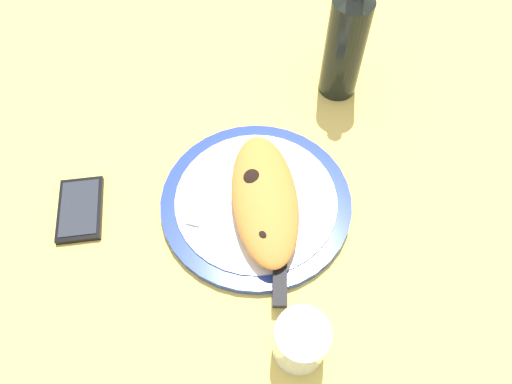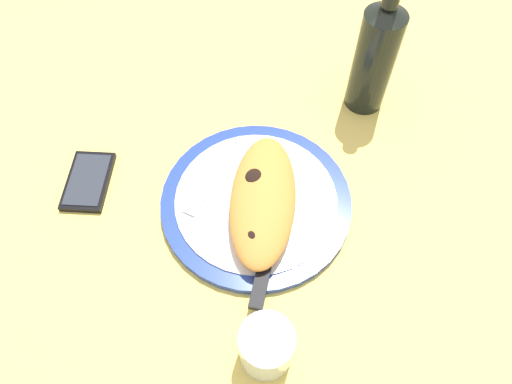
{
  "view_description": "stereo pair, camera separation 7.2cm",
  "coord_description": "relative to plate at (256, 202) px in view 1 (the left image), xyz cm",
  "views": [
    {
      "loc": [
        37.12,
        6.54,
        64.78
      ],
      "look_at": [
        0.0,
        0.0,
        3.71
      ],
      "focal_mm": 32.8,
      "sensor_mm": 36.0,
      "label": 1
    },
    {
      "loc": [
        35.21,
        13.45,
        64.78
      ],
      "look_at": [
        0.0,
        0.0,
        3.71
      ],
      "focal_mm": 32.8,
      "sensor_mm": 36.0,
      "label": 2
    }
  ],
  "objects": [
    {
      "name": "knife",
      "position": [
        9.5,
        5.17,
        1.39
      ],
      "size": [
        21.28,
        4.92,
        1.2
      ],
      "color": "silver",
      "rests_on": "plate"
    },
    {
      "name": "wine_bottle",
      "position": [
        -27.73,
        10.57,
        10.1
      ],
      "size": [
        6.92,
        6.92,
        27.69
      ],
      "color": "black",
      "rests_on": "ground_plane"
    },
    {
      "name": "plate",
      "position": [
        0.0,
        0.0,
        0.0
      ],
      "size": [
        30.2,
        30.2,
        1.71
      ],
      "color": "#233D99",
      "rests_on": "ground_plane"
    },
    {
      "name": "ground_plane",
      "position": [
        0.0,
        0.0,
        -2.32
      ],
      "size": [
        150.0,
        150.0,
        3.0
      ],
      "primitive_type": "cube",
      "color": "#EACC60"
    },
    {
      "name": "water_glass",
      "position": [
        21.28,
        9.52,
        2.69
      ],
      "size": [
        7.03,
        7.03,
        8.13
      ],
      "color": "silver",
      "rests_on": "ground_plane"
    },
    {
      "name": "calzone",
      "position": [
        0.96,
        1.49,
        3.11
      ],
      "size": [
        25.31,
        16.12,
        4.46
      ],
      "color": "orange",
      "rests_on": "plate"
    },
    {
      "name": "fork",
      "position": [
        -0.04,
        -8.21,
        1.09
      ],
      "size": [
        16.22,
        2.82,
        0.4
      ],
      "color": "silver",
      "rests_on": "plate"
    },
    {
      "name": "smartphone",
      "position": [
        6.03,
        -27.18,
        -0.25
      ],
      "size": [
        12.79,
        9.84,
        1.16
      ],
      "color": "black",
      "rests_on": "ground_plane"
    }
  ]
}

